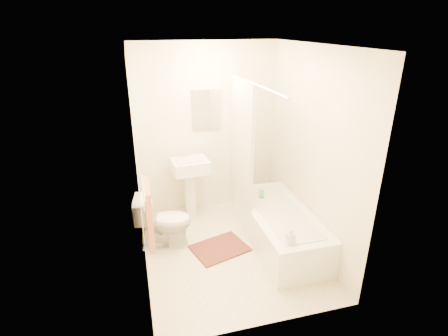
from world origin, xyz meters
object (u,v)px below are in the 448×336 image
object	(u,v)px
toilet	(164,222)
bathtub	(279,227)
sink	(191,186)
bath_mat	(220,248)
soap_bottle	(291,236)

from	to	relation	value
toilet	bathtub	world-z (taller)	toilet
sink	toilet	bearing A→B (deg)	-130.22
bath_mat	soap_bottle	size ratio (longest dim) A/B	3.62
toilet	sink	size ratio (longest dim) A/B	0.71
toilet	bath_mat	bearing A→B (deg)	-104.11
toilet	sink	world-z (taller)	sink
sink	bathtub	distance (m)	1.37
sink	bathtub	xyz separation A→B (m)	(0.95, -0.95, -0.25)
toilet	sink	xyz separation A→B (m)	(0.45, 0.63, 0.14)
bath_mat	soap_bottle	xyz separation A→B (m)	(0.58, -0.72, 0.53)
toilet	soap_bottle	bearing A→B (deg)	-120.20
bathtub	bath_mat	distance (m)	0.79
soap_bottle	sink	bearing A→B (deg)	115.59
bathtub	bath_mat	world-z (taller)	bathtub
bathtub	bath_mat	size ratio (longest dim) A/B	2.50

